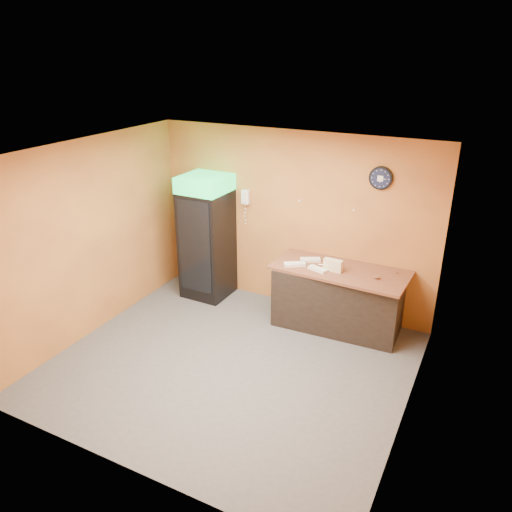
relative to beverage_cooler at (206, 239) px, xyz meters
The scene contains 15 objects.
floor 2.33m from the beverage_cooler, 49.69° to the right, with size 4.50×4.50×0.00m, color #47474C.
back_wall 1.47m from the beverage_cooler, 16.23° to the left, with size 4.50×0.02×2.80m, color #C57D37.
left_wall 1.88m from the beverage_cooler, 119.01° to the right, with size 0.02×4.00×2.80m, color #C57D37.
right_wall 3.97m from the beverage_cooler, 23.95° to the right, with size 0.02×4.00×2.80m, color #C57D37.
ceiling 2.77m from the beverage_cooler, 49.69° to the right, with size 4.50×4.00×0.02m, color white.
beverage_cooler is the anchor object (origin of this frame).
prep_counter 2.36m from the beverage_cooler, ahead, with size 1.82×0.81×0.91m, color black.
wall_clock 2.96m from the beverage_cooler, ahead, with size 0.33×0.06×0.33m.
wall_phone 0.96m from the beverage_cooler, 31.53° to the left, with size 0.12×0.11×0.23m.
butcher_paper 2.29m from the beverage_cooler, ahead, with size 1.94×0.89×0.04m, color brown.
sub_roll_stack 2.22m from the beverage_cooler, ahead, with size 0.28×0.11×0.17m.
wrapped_sandwich_left 1.67m from the beverage_cooler, ahead, with size 0.31×0.12×0.04m, color silver.
wrapped_sandwich_mid 2.03m from the beverage_cooler, ahead, with size 0.28×0.11×0.04m, color silver.
wrapped_sandwich_right 1.81m from the beverage_cooler, ahead, with size 0.30×0.12×0.04m, color silver.
kitchen_tool 2.13m from the beverage_cooler, ahead, with size 0.07×0.07×0.07m, color silver.
Camera 1 is at (2.81, -4.79, 3.93)m, focal length 35.00 mm.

